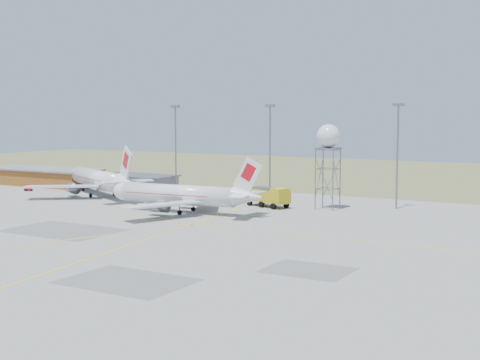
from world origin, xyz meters
The scene contains 12 objects.
ground centered at (0.00, 0.00, 0.00)m, with size 400.00×400.00×0.00m, color #999893.
grass_strip centered at (0.00, 140.00, 0.01)m, with size 400.00×120.00×0.03m, color #626738.
building_orange centered at (-75.00, 62.00, 2.17)m, with size 33.00×12.00×4.30m.
building_grey centered at (-45.00, 64.00, 1.97)m, with size 19.00×10.00×3.90m.
mast_a centered at (-35.00, 66.00, 12.07)m, with size 2.20×0.50×20.50m.
mast_b centered at (-10.00, 66.00, 12.07)m, with size 2.20×0.50×20.50m.
mast_c centered at (18.00, 66.00, 12.07)m, with size 2.20×0.50×20.50m.
airliner_main centered at (-15.19, 40.26, 3.33)m, with size 31.98×30.99×10.88m.
airliner_far centered at (-45.84, 51.94, 3.67)m, with size 33.00×30.53×11.97m.
radar_tower centered at (6.56, 58.86, 9.24)m, with size 4.55×4.55×16.47m.
fire_truck centered at (-4.61, 55.46, 1.91)m, with size 10.47×6.52×3.97m.
baggage_tug centered at (-67.74, 50.70, 0.59)m, with size 2.37×2.24×1.56m.
Camera 1 is at (57.49, -60.83, 18.32)m, focal length 50.00 mm.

